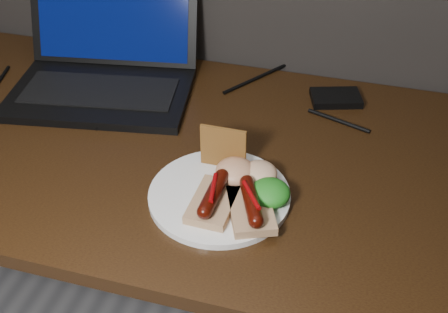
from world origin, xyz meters
The scene contains 11 objects.
desk centered at (0.00, 1.38, 0.66)m, with size 1.40×0.70×0.75m.
laptop centered at (-0.14, 1.56, 0.80)m, with size 0.44×0.39×0.25m.
hard_drive centered at (0.38, 1.63, 0.76)m, with size 0.11×0.07×0.02m, color black.
desk_cables centered at (0.00, 1.54, 0.75)m, with size 0.87×0.41×0.01m.
plate centered at (0.22, 1.25, 0.76)m, with size 0.25×0.25×0.01m, color white.
bread_sausage_center centered at (0.22, 1.22, 0.78)m, with size 0.07×0.12×0.04m.
bread_sausage_right centered at (0.28, 1.22, 0.78)m, with size 0.11×0.13×0.04m.
crispbread centered at (0.20, 1.33, 0.80)m, with size 0.09×0.01×0.09m, color #925E28.
salad_greens centered at (0.31, 1.26, 0.78)m, with size 0.07×0.07×0.04m, color #196013.
salsa_mound centered at (0.24, 1.29, 0.78)m, with size 0.07×0.07×0.04m, color #A22210.
coleslaw_mound centered at (0.28, 1.30, 0.78)m, with size 0.06×0.06×0.04m, color beige.
Camera 1 is at (0.43, 0.55, 1.42)m, focal length 45.00 mm.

